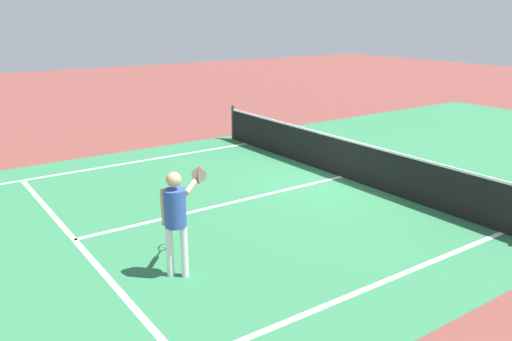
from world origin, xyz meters
TOP-DOWN VIEW (x-y plane):
  - ground_plane at (0.00, 0.00)m, footprint 60.00×60.00m
  - court_surface_inbounds at (0.00, 0.00)m, footprint 10.62×24.40m
  - line_sideline_left at (-4.11, -5.95)m, footprint 0.10×11.89m
  - line_service_near at (0.00, -6.40)m, footprint 8.22×0.10m
  - line_center_service at (0.00, -3.20)m, footprint 0.10×6.40m
  - net at (0.00, 0.00)m, footprint 9.84×0.09m
  - player_near at (2.19, -5.48)m, footprint 0.84×0.99m

SIDE VIEW (x-z plane):
  - ground_plane at x=0.00m, z-range 0.00..0.00m
  - court_surface_inbounds at x=0.00m, z-range 0.00..0.00m
  - line_sideline_left at x=-4.11m, z-range 0.00..0.01m
  - line_service_near at x=0.00m, z-range 0.00..0.01m
  - line_center_service at x=0.00m, z-range 0.00..0.01m
  - net at x=0.00m, z-range -0.04..1.03m
  - player_near at x=2.19m, z-range 0.20..1.82m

